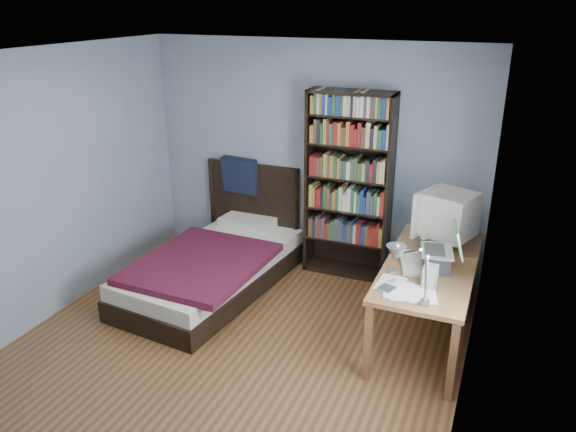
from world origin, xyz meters
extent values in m
plane|color=brown|center=(0.00, 0.00, 0.00)|extent=(4.20, 4.20, 0.00)
plane|color=white|center=(0.00, 0.00, 2.50)|extent=(4.20, 4.20, 0.00)
cube|color=gray|center=(0.00, 2.10, 1.25)|extent=(3.80, 0.04, 2.50)
cube|color=gray|center=(0.00, -2.10, 1.25)|extent=(3.80, 0.04, 2.50)
cube|color=gray|center=(-1.90, 0.00, 1.25)|extent=(0.04, 4.20, 2.50)
cube|color=gray|center=(1.90, 0.00, 1.25)|extent=(0.04, 4.20, 2.50)
cube|color=white|center=(1.89, -0.15, 1.45)|extent=(0.01, 1.14, 1.14)
cube|color=white|center=(1.88, -0.15, 1.45)|extent=(0.01, 1.00, 1.00)
cube|color=brown|center=(1.50, 0.98, 0.71)|extent=(0.75, 1.72, 0.04)
cube|color=brown|center=(1.18, 0.17, 0.34)|extent=(0.06, 0.06, 0.69)
cube|color=brown|center=(1.83, 0.17, 0.34)|extent=(0.06, 0.06, 0.69)
cube|color=brown|center=(1.18, 1.79, 0.34)|extent=(0.06, 0.06, 0.69)
cube|color=brown|center=(1.83, 1.79, 0.34)|extent=(0.06, 0.06, 0.69)
cube|color=brown|center=(1.50, 1.62, 0.34)|extent=(0.69, 0.40, 0.68)
cube|color=#BCB09C|center=(1.54, 1.45, 0.75)|extent=(0.35, 0.32, 0.03)
cylinder|color=#BCB09C|center=(1.54, 1.45, 0.79)|extent=(0.11, 0.11, 0.06)
cube|color=#BCB09C|center=(1.57, 1.45, 1.03)|extent=(0.55, 0.53, 0.41)
cube|color=#BCB49C|center=(1.35, 1.45, 1.03)|extent=(0.18, 0.41, 0.43)
cube|color=#3E9CE1|center=(1.34, 1.45, 1.03)|extent=(0.12, 0.31, 0.28)
cube|color=#2D2D30|center=(1.56, 0.89, 0.81)|extent=(0.28, 0.31, 0.16)
cube|color=silver|center=(1.56, 0.89, 0.90)|extent=(0.32, 0.39, 0.02)
cube|color=#2D2D30|center=(1.54, 0.89, 0.91)|extent=(0.22, 0.30, 0.00)
cube|color=silver|center=(1.72, 0.89, 1.03)|extent=(0.14, 0.35, 0.25)
cube|color=#0CBF26|center=(1.71, 0.89, 1.03)|extent=(0.11, 0.29, 0.19)
cube|color=#99999E|center=(1.58, 0.24, 0.75)|extent=(0.07, 0.06, 0.04)
cylinder|color=#99999E|center=(1.58, 0.17, 0.98)|extent=(0.02, 0.16, 0.43)
cylinder|color=#99999E|center=(1.50, -0.06, 1.29)|extent=(0.18, 0.35, 0.21)
cone|color=#99999E|center=(1.42, -0.23, 1.34)|extent=(0.13, 0.13, 0.11)
cube|color=#BCB49C|center=(1.35, 0.90, 0.75)|extent=(0.31, 0.51, 0.05)
cube|color=gray|center=(1.56, 0.53, 0.83)|extent=(0.11, 0.11, 0.20)
cylinder|color=#073716|center=(1.40, 1.20, 0.80)|extent=(0.07, 0.07, 0.13)
ellipsoid|color=silver|center=(1.47, 1.24, 0.75)|extent=(0.06, 0.10, 0.04)
cube|color=silver|center=(1.24, 0.70, 0.74)|extent=(0.06, 0.10, 0.02)
cube|color=gray|center=(1.27, 0.51, 0.74)|extent=(0.07, 0.10, 0.02)
cube|color=gray|center=(1.26, 0.36, 0.74)|extent=(0.14, 0.14, 0.02)
cube|color=black|center=(0.03, 1.94, 1.01)|extent=(0.03, 0.30, 2.02)
cube|color=black|center=(0.90, 1.94, 1.01)|extent=(0.03, 0.30, 2.02)
cube|color=black|center=(0.47, 1.94, 2.01)|extent=(0.91, 0.30, 0.03)
cube|color=black|center=(0.47, 1.94, 0.03)|extent=(0.91, 0.30, 0.06)
cube|color=black|center=(0.47, 2.08, 1.01)|extent=(0.91, 0.02, 2.02)
cube|color=olive|center=(0.47, 1.92, 1.04)|extent=(0.83, 0.22, 1.82)
cube|color=black|center=(-0.72, 1.05, 0.11)|extent=(1.32, 2.29, 0.22)
cube|color=beige|center=(-0.72, 1.05, 0.30)|extent=(1.27, 2.22, 0.16)
cube|color=maroon|center=(-0.69, 0.78, 0.41)|extent=(1.20, 1.46, 0.07)
cube|color=beige|center=(-0.72, 1.89, 0.43)|extent=(0.64, 0.44, 0.12)
cube|color=black|center=(-0.72, 2.06, 0.55)|extent=(1.15, 0.05, 1.10)
cylinder|color=black|center=(-1.27, 2.04, 0.55)|extent=(0.06, 0.06, 1.10)
cylinder|color=black|center=(-0.18, 2.04, 0.55)|extent=(0.06, 0.06, 1.10)
cube|color=black|center=(-0.87, 2.03, 0.95)|extent=(0.46, 0.20, 0.43)
camera|label=1|loc=(2.03, -3.56, 2.89)|focal=35.00mm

